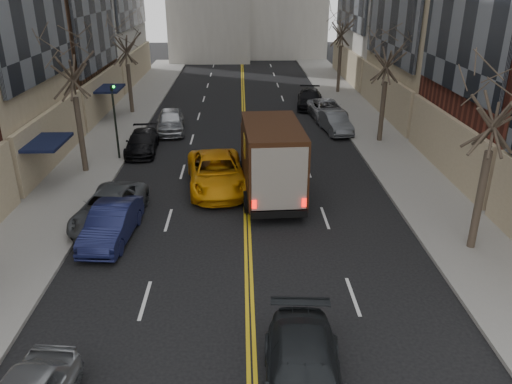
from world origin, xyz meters
TOP-DOWN VIEW (x-y plane):
  - sidewalk_left at (-9.00, 27.00)m, footprint 4.00×66.00m
  - sidewalk_right at (9.00, 27.00)m, footprint 4.00×66.00m
  - tree_lf_mid at (-8.80, 20.00)m, footprint 3.20×3.20m
  - tree_lf_far at (-8.80, 33.00)m, footprint 3.20×3.20m
  - tree_rt_near at (8.80, 11.00)m, footprint 3.20×3.20m
  - tree_rt_mid at (8.80, 25.00)m, footprint 3.20×3.20m
  - tree_rt_far at (8.80, 40.00)m, footprint 3.20×3.20m
  - traffic_signal at (-7.39, 22.00)m, footprint 0.29×0.26m
  - ups_truck at (1.20, 16.57)m, footprint 3.09×6.98m
  - observer_sedan at (1.27, 3.57)m, footprint 2.38×5.13m
  - taxi at (-1.49, 17.63)m, footprint 3.49×6.32m
  - pedestrian at (0.76, 15.22)m, footprint 0.50×0.72m
  - parked_lf_b at (-5.53, 12.28)m, footprint 1.88×4.52m
  - parked_lf_c at (-5.98, 13.85)m, footprint 2.82×5.24m
  - parked_lf_d at (-6.30, 23.46)m, footprint 2.04×4.51m
  - parked_lf_e at (-5.10, 27.81)m, footprint 2.33×4.79m
  - parked_rt_a at (6.30, 27.35)m, footprint 1.96×4.33m
  - parked_rt_b at (6.30, 30.97)m, footprint 2.75×5.26m
  - parked_rt_c at (5.47, 34.66)m, footprint 2.61×5.14m

SIDE VIEW (x-z plane):
  - sidewalk_left at x=-9.00m, z-range 0.00..0.15m
  - sidewalk_right at x=9.00m, z-range 0.00..0.15m
  - parked_lf_d at x=-6.30m, z-range 0.00..1.28m
  - parked_rt_a at x=6.30m, z-range 0.00..1.38m
  - parked_lf_c at x=-5.98m, z-range 0.00..1.40m
  - parked_rt_b at x=6.30m, z-range 0.00..1.41m
  - parked_rt_c at x=5.47m, z-range 0.00..1.43m
  - observer_sedan at x=1.27m, z-range 0.00..1.45m
  - parked_lf_b at x=-5.53m, z-range 0.00..1.45m
  - parked_lf_e at x=-5.10m, z-range 0.00..1.57m
  - taxi at x=-1.49m, z-range 0.00..1.68m
  - pedestrian at x=0.76m, z-range 0.00..1.89m
  - ups_truck at x=1.20m, z-range 0.01..3.77m
  - traffic_signal at x=-7.39m, z-range 0.47..5.17m
  - tree_lf_far at x=-8.80m, z-range 1.97..10.08m
  - tree_rt_mid at x=8.80m, z-range 2.01..10.33m
  - tree_rt_near at x=8.80m, z-range 2.10..10.81m
  - tree_lf_mid at x=-8.80m, z-range 2.14..11.05m
  - tree_rt_far at x=8.80m, z-range 2.19..11.29m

